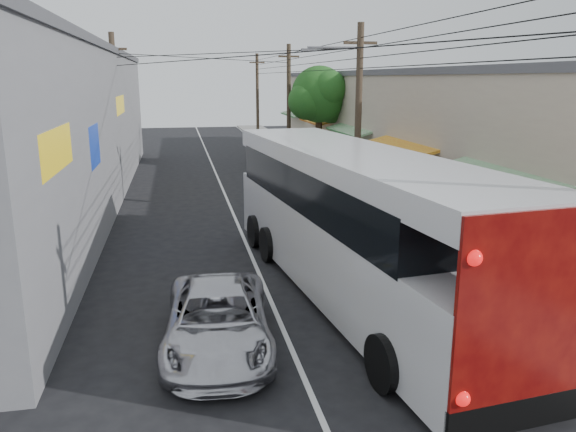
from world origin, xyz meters
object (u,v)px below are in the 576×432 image
jeepney (218,320)px  pedestrian_far (385,179)px  pedestrian_near (404,219)px  parked_suv (331,192)px  parked_car_mid (292,174)px  parked_car_far (268,155)px  coach_bus (351,221)px

jeepney → pedestrian_far: bearing=61.1°
jeepney → pedestrian_near: bearing=47.3°
jeepney → parked_suv: parked_suv is taller
parked_suv → parked_car_mid: (-0.58, 5.89, -0.10)m
pedestrian_near → pedestrian_far: bearing=-114.0°
parked_car_mid → parked_car_far: size_ratio=1.02×
parked_suv → parked_car_mid: size_ratio=1.33×
coach_bus → parked_car_mid: coach_bus is taller
parked_car_far → pedestrian_near: 19.91m
coach_bus → parked_car_far: coach_bus is taller
coach_bus → pedestrian_near: 5.19m
coach_bus → jeepney: 4.88m
parked_car_mid → pedestrian_near: (1.66, -11.67, 0.24)m
jeepney → parked_car_mid: parked_car_mid is taller
parked_car_far → pedestrian_far: 12.87m
pedestrian_near → pedestrian_far: pedestrian_far is taller
pedestrian_near → pedestrian_far: size_ratio=0.95×
jeepney → parked_car_far: size_ratio=1.17×
coach_bus → pedestrian_near: size_ratio=8.23×
parked_car_far → parked_suv: bearing=-94.8°
parked_car_mid → pedestrian_near: size_ratio=2.51×
parked_suv → pedestrian_far: bearing=36.6°
coach_bus → parked_suv: coach_bus is taller
parked_car_far → pedestrian_far: pedestrian_far is taller
coach_bus → jeepney: bearing=-151.5°
coach_bus → parked_car_far: bearing=79.8°
coach_bus → parked_car_far: (1.54, 23.77, -1.37)m
jeepney → parked_suv: 13.76m
jeepney → parked_car_mid: bearing=77.7°
jeepney → pedestrian_far: pedestrian_far is taller
parked_suv → pedestrian_near: (1.07, -5.78, 0.14)m
parked_suv → parked_car_far: size_ratio=1.36×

